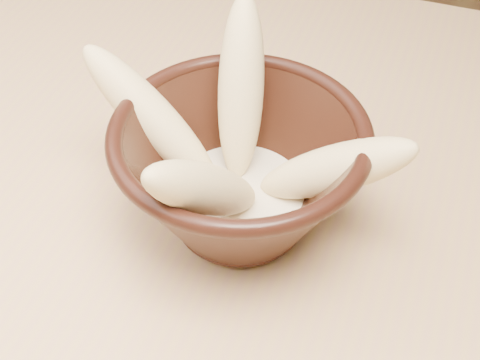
{
  "coord_description": "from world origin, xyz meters",
  "views": [
    {
      "loc": [
        -0.03,
        -0.33,
        1.15
      ],
      "look_at": [
        -0.15,
        0.0,
        0.8
      ],
      "focal_mm": 50.0,
      "sensor_mm": 36.0,
      "label": 1
    }
  ],
  "objects": [
    {
      "name": "banana_upright",
      "position": [
        -0.16,
        0.05,
        0.85
      ],
      "size": [
        0.06,
        0.11,
        0.14
      ],
      "primitive_type": "ellipsoid",
      "rotation": [
        0.56,
        0.0,
        3.41
      ],
      "color": "#F6D791",
      "rests_on": "bowl"
    },
    {
      "name": "milk_puddle",
      "position": [
        -0.15,
        0.0,
        0.78
      ],
      "size": [
        0.11,
        0.11,
        0.01
      ],
      "primitive_type": "cylinder",
      "color": "beige",
      "rests_on": "bowl"
    },
    {
      "name": "banana_left",
      "position": [
        -0.22,
        0.01,
        0.83
      ],
      "size": [
        0.14,
        0.06,
        0.11
      ],
      "primitive_type": "ellipsoid",
      "rotation": [
        0.92,
        0.0,
        -1.78
      ],
      "color": "#F6D791",
      "rests_on": "bowl"
    },
    {
      "name": "bowl",
      "position": [
        -0.15,
        0.0,
        0.81
      ],
      "size": [
        0.19,
        0.19,
        0.1
      ],
      "rotation": [
        0.0,
        0.0,
        -0.03
      ],
      "color": "black",
      "rests_on": "table"
    },
    {
      "name": "banana_right",
      "position": [
        -0.08,
        0.01,
        0.82
      ],
      "size": [
        0.13,
        0.04,
        0.1
      ],
      "primitive_type": "ellipsoid",
      "rotation": [
        0.98,
        0.0,
        1.61
      ],
      "color": "#F6D791",
      "rests_on": "bowl"
    },
    {
      "name": "table",
      "position": [
        0.0,
        0.0,
        0.67
      ],
      "size": [
        1.2,
        0.8,
        0.75
      ],
      "color": "tan",
      "rests_on": "ground"
    },
    {
      "name": "banana_front",
      "position": [
        -0.15,
        -0.05,
        0.84
      ],
      "size": [
        0.07,
        0.13,
        0.12
      ],
      "primitive_type": "ellipsoid",
      "rotation": [
        0.79,
        0.0,
        -0.35
      ],
      "color": "#F6D791",
      "rests_on": "bowl"
    }
  ]
}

